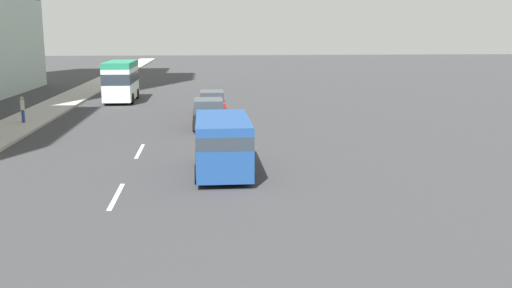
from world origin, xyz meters
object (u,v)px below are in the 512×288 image
Objects in this scene: minibus_lead at (121,80)px; car_fourth at (209,114)px; van_second at (223,142)px; pedestrian_near_lamp at (23,108)px; car_third at (212,103)px.

minibus_lead is 1.47× the size of car_fourth.
van_second is 17.44m from pedestrian_near_lamp.
car_fourth is at bearing 2.31° from van_second.
pedestrian_near_lamp is at bearing 41.45° from van_second.
car_fourth reaches higher than car_third.
car_third is (16.42, 0.16, -0.52)m from van_second.
van_second is (-24.39, -7.25, -0.47)m from minibus_lead.
car_third is 11.87m from pedestrian_near_lamp.
pedestrian_near_lamp is at bearing 106.42° from car_third.
van_second is 3.23× the size of pedestrian_near_lamp.
car_third is at bearing -95.24° from pedestrian_near_lamp.
minibus_lead is at bearing 16.55° from van_second.
van_second is at bearing 16.55° from minibus_lead.
pedestrian_near_lamp is (-11.33, 4.30, -0.75)m from minibus_lead.
minibus_lead is 25.45m from van_second.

